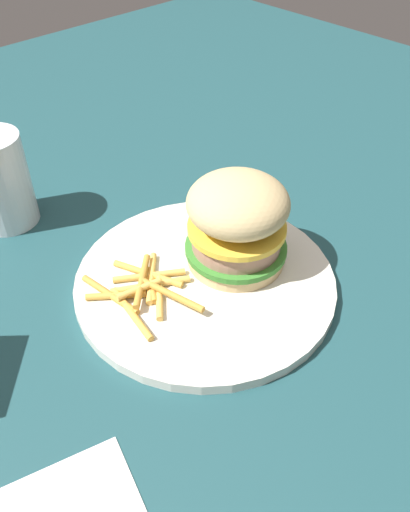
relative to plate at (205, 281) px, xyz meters
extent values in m
plane|color=#1E474C|center=(-0.01, 0.01, -0.01)|extent=(1.60, 1.60, 0.00)
cylinder|color=silver|center=(0.00, 0.00, 0.00)|extent=(0.28, 0.28, 0.01)
cylinder|color=tan|center=(0.00, 0.04, 0.01)|extent=(0.11, 0.11, 0.01)
cylinder|color=#387F2D|center=(0.00, 0.04, 0.02)|extent=(0.11, 0.11, 0.01)
cylinder|color=tan|center=(0.00, 0.04, 0.04)|extent=(0.10, 0.10, 0.02)
cylinder|color=yellow|center=(0.00, 0.04, 0.05)|extent=(0.10, 0.10, 0.01)
ellipsoid|color=tan|center=(0.00, 0.04, 0.08)|extent=(0.11, 0.11, 0.06)
cylinder|color=#E5B251|center=(-0.03, -0.05, 0.01)|extent=(0.05, 0.08, 0.01)
cylinder|color=gold|center=(-0.04, -0.09, 0.01)|extent=(0.04, 0.05, 0.01)
cylinder|color=#E5B251|center=(-0.01, -0.05, 0.01)|extent=(0.05, 0.05, 0.01)
cylinder|color=gold|center=(-0.01, -0.09, 0.01)|extent=(0.08, 0.02, 0.01)
cylinder|color=gold|center=(-0.03, -0.05, 0.01)|extent=(0.05, 0.03, 0.01)
cylinder|color=#E5B251|center=(-0.04, -0.04, 0.01)|extent=(0.05, 0.07, 0.01)
cylinder|color=gold|center=(-0.04, -0.04, 0.01)|extent=(0.08, 0.04, 0.01)
cylinder|color=gold|center=(-0.05, -0.09, 0.01)|extent=(0.08, 0.02, 0.01)
cylinder|color=gold|center=(0.00, -0.05, 0.02)|extent=(0.08, 0.02, 0.01)
cylinder|color=gold|center=(-0.03, -0.06, 0.02)|extent=(0.06, 0.06, 0.01)
cylinder|color=#E5B251|center=(-0.03, -0.07, 0.02)|extent=(0.02, 0.05, 0.01)
cylinder|color=#E5B251|center=(-0.04, -0.04, 0.01)|extent=(0.06, 0.06, 0.01)
cylinder|color=black|center=(-0.25, -0.09, 0.04)|extent=(0.07, 0.07, 0.09)
camera|label=1|loc=(0.29, -0.28, 0.39)|focal=37.01mm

